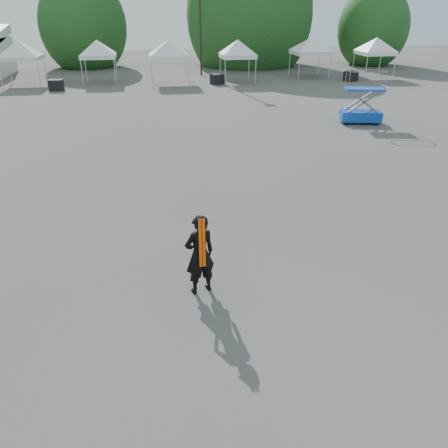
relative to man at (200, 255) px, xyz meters
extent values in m
plane|color=#474442|center=(1.17, 2.16, -0.94)|extent=(120.00, 120.00, 0.00)
cylinder|color=black|center=(4.17, 34.16, 3.81)|extent=(0.16, 0.16, 9.50)
cylinder|color=#382314|center=(-6.83, 42.16, 0.20)|extent=(0.36, 0.36, 2.27)
ellipsoid|color=#1E4E1A|center=(-6.83, 42.16, 3.00)|extent=(4.16, 4.16, 4.78)
cylinder|color=#382314|center=(10.17, 41.16, 0.46)|extent=(0.36, 0.36, 2.80)
ellipsoid|color=#1E4E1A|center=(10.17, 41.16, 3.91)|extent=(5.12, 5.12, 5.89)
cylinder|color=#382314|center=(23.17, 39.16, 0.11)|extent=(0.36, 0.36, 2.10)
ellipsoid|color=#1E4E1A|center=(23.17, 39.16, 2.70)|extent=(3.84, 3.84, 4.42)
cylinder|color=silver|center=(-11.95, 29.43, 0.06)|extent=(0.06, 0.06, 2.00)
cylinder|color=silver|center=(-9.15, 29.43, 0.06)|extent=(0.06, 0.06, 2.00)
cylinder|color=silver|center=(-11.95, 32.23, 0.06)|extent=(0.06, 0.06, 2.00)
cylinder|color=silver|center=(-9.15, 32.23, 0.06)|extent=(0.06, 0.06, 2.00)
cube|color=white|center=(-10.55, 30.83, 1.14)|extent=(3.00, 3.00, 0.30)
pyramid|color=white|center=(-10.55, 30.83, 2.39)|extent=(4.25, 4.25, 1.10)
cylinder|color=silver|center=(-5.91, 29.75, 0.06)|extent=(0.06, 0.06, 2.00)
cylinder|color=silver|center=(-3.36, 29.75, 0.06)|extent=(0.06, 0.06, 2.00)
cylinder|color=silver|center=(-5.91, 32.31, 0.06)|extent=(0.06, 0.06, 2.00)
cylinder|color=silver|center=(-3.36, 32.31, 0.06)|extent=(0.06, 0.06, 2.00)
cube|color=white|center=(-4.63, 31.03, 1.14)|extent=(2.76, 2.76, 0.30)
pyramid|color=white|center=(-4.63, 31.03, 2.39)|extent=(3.90, 3.90, 1.10)
cylinder|color=silver|center=(-0.43, 27.99, 0.06)|extent=(0.06, 0.06, 2.00)
cylinder|color=silver|center=(2.49, 27.99, 0.06)|extent=(0.06, 0.06, 2.00)
cylinder|color=silver|center=(-0.43, 30.91, 0.06)|extent=(0.06, 0.06, 2.00)
cylinder|color=silver|center=(2.49, 30.91, 0.06)|extent=(0.06, 0.06, 2.00)
cube|color=white|center=(1.03, 29.45, 1.14)|extent=(3.12, 3.12, 0.30)
pyramid|color=white|center=(1.03, 29.45, 2.39)|extent=(4.41, 4.41, 1.10)
cylinder|color=silver|center=(5.36, 28.05, 0.06)|extent=(0.06, 0.06, 2.00)
cylinder|color=silver|center=(7.87, 28.05, 0.06)|extent=(0.06, 0.06, 2.00)
cylinder|color=silver|center=(5.36, 30.56, 0.06)|extent=(0.06, 0.06, 2.00)
cylinder|color=silver|center=(7.87, 30.56, 0.06)|extent=(0.06, 0.06, 2.00)
cube|color=white|center=(6.62, 29.30, 1.14)|extent=(2.71, 2.71, 0.30)
pyramid|color=white|center=(6.62, 29.30, 2.39)|extent=(3.83, 3.83, 1.10)
cylinder|color=silver|center=(12.09, 29.71, 0.06)|extent=(0.06, 0.06, 2.00)
cylinder|color=silver|center=(14.88, 29.71, 0.06)|extent=(0.06, 0.06, 2.00)
cylinder|color=silver|center=(12.09, 32.49, 0.06)|extent=(0.06, 0.06, 2.00)
cylinder|color=silver|center=(14.88, 32.49, 0.06)|extent=(0.06, 0.06, 2.00)
cube|color=white|center=(13.48, 31.10, 1.14)|extent=(2.99, 2.99, 0.30)
pyramid|color=white|center=(13.48, 31.10, 2.39)|extent=(4.22, 4.22, 1.10)
cylinder|color=silver|center=(17.69, 28.61, 0.06)|extent=(0.06, 0.06, 2.00)
cylinder|color=silver|center=(20.29, 28.61, 0.06)|extent=(0.06, 0.06, 2.00)
cylinder|color=silver|center=(17.69, 31.20, 0.06)|extent=(0.06, 0.06, 2.00)
cylinder|color=silver|center=(20.29, 31.20, 0.06)|extent=(0.06, 0.06, 2.00)
cube|color=white|center=(18.99, 29.91, 1.14)|extent=(2.79, 2.79, 0.30)
pyramid|color=white|center=(18.99, 29.91, 2.39)|extent=(3.95, 3.95, 1.10)
imported|color=black|center=(0.00, 0.00, 0.00)|extent=(0.79, 0.64, 1.88)
cube|color=#FF5305|center=(0.00, -0.19, 0.37)|extent=(0.15, 0.03, 1.13)
cube|color=#0C2AA0|center=(10.46, 14.19, -0.54)|extent=(2.30, 1.50, 0.53)
cube|color=#0C2AA0|center=(10.46, 14.19, 0.87)|extent=(2.20, 1.44, 0.09)
cylinder|color=black|center=(9.59, 13.93, -0.78)|extent=(0.34, 0.20, 0.32)
cylinder|color=black|center=(11.14, 13.58, -0.78)|extent=(0.34, 0.20, 0.32)
cylinder|color=black|center=(9.78, 14.79, -0.78)|extent=(0.34, 0.20, 0.32)
cylinder|color=black|center=(11.33, 14.44, -0.78)|extent=(0.34, 0.20, 0.32)
cube|color=black|center=(-7.66, 27.74, -0.54)|extent=(1.04, 0.82, 0.79)
cube|color=black|center=(4.83, 28.62, -0.54)|extent=(1.21, 1.06, 0.80)
cube|color=black|center=(16.27, 28.37, -0.54)|extent=(1.26, 1.13, 0.80)
camera|label=1|loc=(-0.83, -8.08, 4.79)|focal=35.00mm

